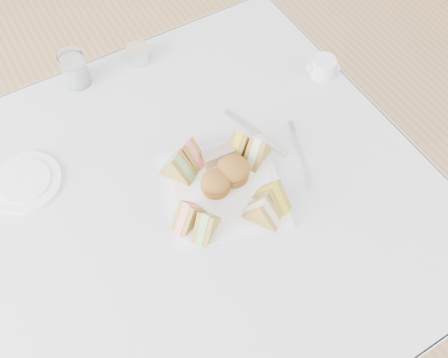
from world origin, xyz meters
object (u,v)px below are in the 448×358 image
water_glass (74,69)px  creamer_jug (323,68)px  serving_plate (224,189)px  table (204,259)px

water_glass → creamer_jug: (0.56, -0.30, -0.02)m
serving_plate → water_glass: size_ratio=2.65×
table → creamer_jug: bearing=18.6°
table → water_glass: bearing=102.8°
serving_plate → table: bearing=176.7°
table → serving_plate: size_ratio=3.61×
water_glass → creamer_jug: size_ratio=1.54×
creamer_jug → table: bearing=-146.2°
water_glass → serving_plate: bearing=-71.6°
table → creamer_jug: size_ratio=14.74×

